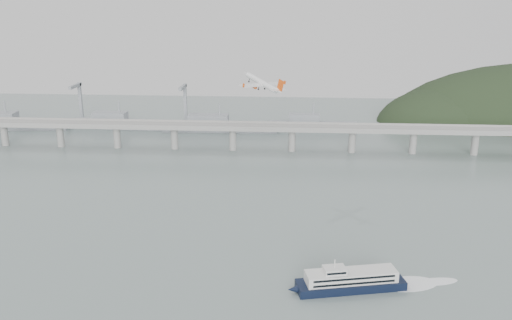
{
  "coord_description": "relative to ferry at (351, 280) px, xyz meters",
  "views": [
    {
      "loc": [
        20.95,
        -240.08,
        126.83
      ],
      "look_at": [
        0.0,
        55.0,
        36.0
      ],
      "focal_mm": 38.0,
      "sensor_mm": 36.0,
      "label": 1
    }
  ],
  "objects": [
    {
      "name": "bridge",
      "position": [
        -49.2,
        221.91,
        13.53
      ],
      "size": [
        800.0,
        22.0,
        23.9
      ],
      "color": "gray",
      "rests_on": "ground"
    },
    {
      "name": "ground",
      "position": [
        -48.05,
        21.91,
        -4.12
      ],
      "size": [
        900.0,
        900.0,
        0.0
      ],
      "primitive_type": "plane",
      "color": "slate",
      "rests_on": "ground"
    },
    {
      "name": "distant_fleet",
      "position": [
        -203.41,
        286.99,
        2.1
      ],
      "size": [
        453.0,
        60.9,
        40.0
      ],
      "color": "gray",
      "rests_on": "ground"
    },
    {
      "name": "ferry",
      "position": [
        0.0,
        0.0,
        0.0
      ],
      "size": [
        79.63,
        27.02,
        15.19
      ],
      "rotation": [
        0.0,
        0.0,
        0.22
      ],
      "color": "black",
      "rests_on": "ground"
    },
    {
      "name": "airliner",
      "position": [
        -46.69,
        116.47,
        69.66
      ],
      "size": [
        29.57,
        30.51,
        11.92
      ],
      "rotation": [
        0.05,
        -0.24,
        2.33
      ],
      "color": "silver",
      "rests_on": "ground"
    }
  ]
}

